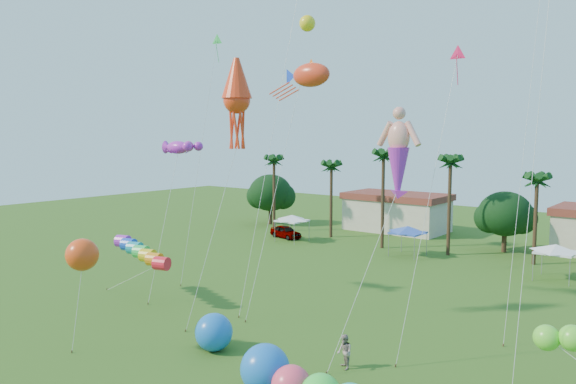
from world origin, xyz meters
The scene contains 15 objects.
tree_line centered at (3.57, 44.00, 4.28)m, with size 69.46×8.91×11.00m.
buildings_row centered at (-3.09, 50.00, 2.00)m, with size 35.00×7.00×4.00m.
tent_row centered at (-6.00, 36.33, 2.75)m, with size 31.00×4.00×0.60m.
car_a centered at (-21.86, 37.16, 0.74)m, with size 1.75×4.36×1.48m, color #4C4C54.
spectator_b centered at (3.90, 9.80, 0.91)m, with size 0.88×0.69×1.81m, color gray.
blue_ball centered at (-3.24, 7.35, 1.07)m, with size 2.13×2.13×2.13m, color blue.
rainbow_tube centered at (-13.20, 10.33, 3.28)m, with size 9.24×1.68×3.77m.
green_worm centered at (13.23, 11.42, 3.34)m, with size 9.43×1.89×4.02m.
orange_ball_kite centered at (-8.54, 2.61, 5.59)m, with size 2.24×2.24×6.48m.
merman_kite centered at (5.34, 12.57, 10.85)m, with size 2.95×4.93×13.17m.
fish_kite centered at (-3.69, 17.20, 16.18)m, with size 4.53×6.34×17.10m.
squid_kite centered at (-5.56, 11.83, 14.30)m, with size 2.40×4.64×17.04m.
lobster_kite centered at (-13.45, 13.71, 11.21)m, with size 3.94×4.74×11.90m.
delta_kite_red centered at (6.77, 16.42, 16.15)m, with size 1.45×5.08×17.10m.
delta_kite_green centered at (-14.34, 18.70, 19.27)m, with size 1.45×3.86×20.32m.
Camera 1 is at (19.06, -14.07, 12.10)m, focal length 35.00 mm.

